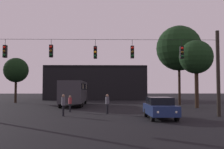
# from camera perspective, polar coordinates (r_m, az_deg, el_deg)

# --- Properties ---
(ground_plane) EXTENTS (168.00, 168.00, 0.00)m
(ground_plane) POSITION_cam_1_polar(r_m,az_deg,el_deg) (30.76, -3.06, -7.01)
(ground_plane) COLOR black
(ground_plane) RESTS_ON ground
(overhead_signal_span) EXTENTS (19.45, 0.44, 6.61)m
(overhead_signal_span) POSITION_cam_1_polar(r_m,az_deg,el_deg) (20.27, -4.01, 1.87)
(overhead_signal_span) COLOR black
(overhead_signal_span) RESTS_ON ground
(city_bus) EXTENTS (2.69, 11.03, 3.00)m
(city_bus) POSITION_cam_1_polar(r_m,az_deg,el_deg) (33.55, -8.06, -3.47)
(city_bus) COLOR #2D2D33
(city_bus) RESTS_ON ground
(car_near_right) EXTENTS (1.82, 4.35, 1.52)m
(car_near_right) POSITION_cam_1_polar(r_m,az_deg,el_deg) (19.20, 10.25, -6.99)
(car_near_right) COLOR navy
(car_near_right) RESTS_ON ground
(pedestrian_crossing_left) EXTENTS (0.35, 0.42, 1.51)m
(pedestrian_crossing_left) POSITION_cam_1_polar(r_m,az_deg,el_deg) (24.63, -9.01, -6.01)
(pedestrian_crossing_left) COLOR black
(pedestrian_crossing_left) RESTS_ON ground
(pedestrian_crossing_center) EXTENTS (0.31, 0.40, 1.66)m
(pedestrian_crossing_center) POSITION_cam_1_polar(r_m,az_deg,el_deg) (22.40, -1.03, -6.10)
(pedestrian_crossing_center) COLOR black
(pedestrian_crossing_center) RESTS_ON ground
(pedestrian_crossing_right) EXTENTS (0.34, 0.42, 1.68)m
(pedestrian_crossing_right) POSITION_cam_1_polar(r_m,az_deg,el_deg) (21.07, -10.41, -6.21)
(pedestrian_crossing_right) COLOR black
(pedestrian_crossing_right) RESTS_ON ground
(corner_building) EXTENTS (18.95, 9.63, 6.39)m
(corner_building) POSITION_cam_1_polar(r_m,az_deg,el_deg) (52.89, -3.41, -1.88)
(corner_building) COLOR black
(corner_building) RESTS_ON ground
(tree_left_silhouette) EXTENTS (3.76, 3.76, 7.54)m
(tree_left_silhouette) POSITION_cam_1_polar(r_m,az_deg,el_deg) (31.13, 17.62, 3.52)
(tree_left_silhouette) COLOR #2D2116
(tree_left_silhouette) RESTS_ON ground
(tree_behind_building) EXTENTS (5.95, 5.95, 10.45)m
(tree_behind_building) POSITION_cam_1_polar(r_m,az_deg,el_deg) (36.39, 14.17, 5.48)
(tree_behind_building) COLOR #2D2116
(tree_behind_building) RESTS_ON ground
(tree_right_far) EXTENTS (3.70, 3.70, 6.76)m
(tree_right_far) POSITION_cam_1_polar(r_m,az_deg,el_deg) (42.48, -19.91, 0.86)
(tree_right_far) COLOR black
(tree_right_far) RESTS_ON ground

